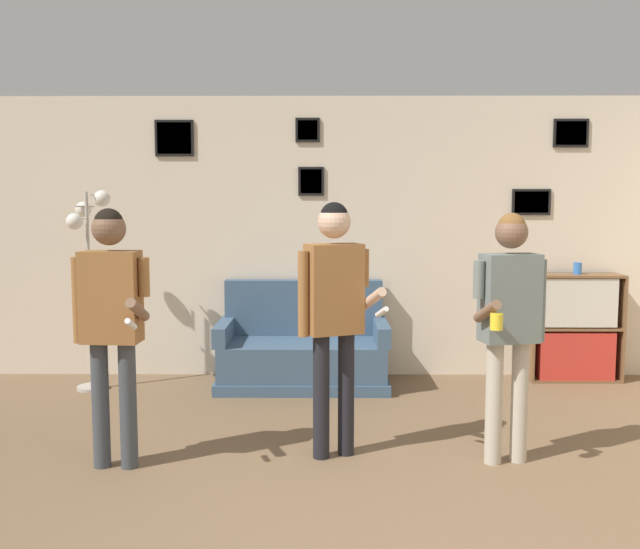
% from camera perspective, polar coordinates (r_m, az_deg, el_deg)
% --- Properties ---
extents(wall_back, '(8.73, 0.08, 2.70)m').
position_cam_1_polar(wall_back, '(6.94, 3.96, 3.00)').
color(wall_back, beige).
rests_on(wall_back, ground_plane).
extents(couch, '(1.57, 0.80, 0.95)m').
position_cam_1_polar(couch, '(6.67, -1.38, -6.23)').
color(couch, '#3D5670').
rests_on(couch, ground_plane).
extents(bookshelf, '(0.86, 0.30, 1.02)m').
position_cam_1_polar(bookshelf, '(7.21, 19.68, -4.02)').
color(bookshelf, brown).
rests_on(bookshelf, ground_plane).
extents(floor_lamp, '(0.35, 0.39, 1.80)m').
position_cam_1_polar(floor_lamp, '(6.70, -18.06, 1.73)').
color(floor_lamp, '#ADA89E').
rests_on(floor_lamp, ground_plane).
extents(person_player_foreground_left, '(0.50, 0.46, 1.67)m').
position_cam_1_polar(person_player_foreground_left, '(4.69, -16.37, -2.77)').
color(person_player_foreground_left, '#3D4247').
rests_on(person_player_foreground_left, ground_plane).
extents(person_player_foreground_center, '(0.58, 0.41, 1.71)m').
position_cam_1_polar(person_player_foreground_center, '(4.70, 1.13, -2.18)').
color(person_player_foreground_center, black).
rests_on(person_player_foreground_center, ground_plane).
extents(person_watcher_holding_cup, '(0.49, 0.48, 1.64)m').
position_cam_1_polar(person_watcher_holding_cup, '(4.75, 14.92, -2.89)').
color(person_watcher_holding_cup, '#B7AD99').
rests_on(person_watcher_holding_cup, ground_plane).
extents(drinking_cup, '(0.08, 0.08, 0.11)m').
position_cam_1_polar(drinking_cup, '(7.14, 19.90, 0.47)').
color(drinking_cup, blue).
rests_on(drinking_cup, bookshelf).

